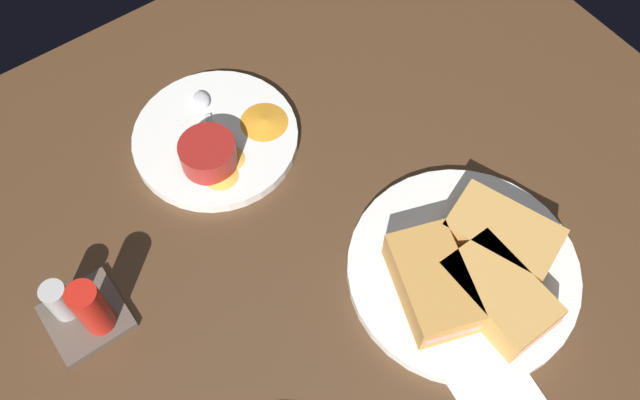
% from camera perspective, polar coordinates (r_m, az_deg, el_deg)
% --- Properties ---
extents(ground_plane, '(1.10, 1.10, 0.03)m').
position_cam_1_polar(ground_plane, '(0.89, 3.22, -5.57)').
color(ground_plane, '#4C331E').
extents(plate_sandwich_main, '(0.28, 0.28, 0.02)m').
position_cam_1_polar(plate_sandwich_main, '(0.88, 11.58, -5.66)').
color(plate_sandwich_main, white).
rests_on(plate_sandwich_main, ground_plane).
extents(sandwich_half_near, '(0.15, 0.11, 0.05)m').
position_cam_1_polar(sandwich_half_near, '(0.83, 9.14, -6.72)').
color(sandwich_half_near, '#C68C42').
rests_on(sandwich_half_near, plate_sandwich_main).
extents(sandwich_half_far, '(0.13, 0.08, 0.05)m').
position_cam_1_polar(sandwich_half_far, '(0.84, 14.33, -7.47)').
color(sandwich_half_far, tan).
rests_on(sandwich_half_far, plate_sandwich_main).
extents(sandwich_half_extra, '(0.15, 0.12, 0.05)m').
position_cam_1_polar(sandwich_half_extra, '(0.87, 14.61, -2.89)').
color(sandwich_half_extra, tan).
rests_on(sandwich_half_extra, plate_sandwich_main).
extents(ramekin_dark_sauce, '(0.07, 0.07, 0.04)m').
position_cam_1_polar(ramekin_dark_sauce, '(0.88, 15.40, -3.21)').
color(ramekin_dark_sauce, navy).
rests_on(ramekin_dark_sauce, plate_sandwich_main).
extents(spoon_by_dark_ramekin, '(0.03, 0.10, 0.01)m').
position_cam_1_polar(spoon_by_dark_ramekin, '(0.87, 12.26, -5.35)').
color(spoon_by_dark_ramekin, silver).
rests_on(spoon_by_dark_ramekin, plate_sandwich_main).
extents(plate_chips_companion, '(0.23, 0.23, 0.02)m').
position_cam_1_polar(plate_chips_companion, '(0.97, -8.51, 5.02)').
color(plate_chips_companion, white).
rests_on(plate_chips_companion, ground_plane).
extents(ramekin_light_gravy, '(0.08, 0.08, 0.04)m').
position_cam_1_polar(ramekin_light_gravy, '(0.92, -9.13, 3.79)').
color(ramekin_light_gravy, maroon).
rests_on(ramekin_light_gravy, plate_chips_companion).
extents(spoon_by_gravy_ramekin, '(0.10, 0.04, 0.01)m').
position_cam_1_polar(spoon_by_gravy_ramekin, '(0.99, -9.43, 7.52)').
color(spoon_by_gravy_ramekin, silver).
rests_on(spoon_by_gravy_ramekin, plate_chips_companion).
extents(plantain_chip_scatter, '(0.11, 0.16, 0.01)m').
position_cam_1_polar(plantain_chip_scatter, '(0.95, -6.05, 4.75)').
color(plantain_chip_scatter, orange).
rests_on(plantain_chip_scatter, plate_chips_companion).
extents(condiment_caddy, '(0.09, 0.09, 0.10)m').
position_cam_1_polar(condiment_caddy, '(0.86, -18.81, -8.44)').
color(condiment_caddy, brown).
rests_on(condiment_caddy, ground_plane).
extents(paper_napkin_folded, '(0.12, 0.10, 0.00)m').
position_cam_1_polar(paper_napkin_folded, '(0.84, 14.40, -15.20)').
color(paper_napkin_folded, white).
rests_on(paper_napkin_folded, ground_plane).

